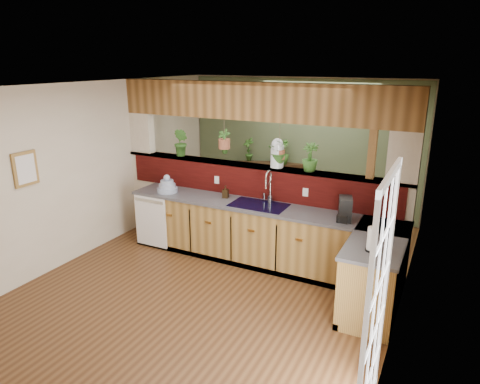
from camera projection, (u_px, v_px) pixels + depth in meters
The scene contains 28 objects.
ground at pixel (211, 287), 5.69m from camera, with size 4.60×7.00×0.01m, color #4E2F18.
ceiling at pixel (206, 87), 4.92m from camera, with size 4.60×7.00×0.01m, color brown.
wall_back at pixel (301, 146), 8.30m from camera, with size 4.60×0.02×2.60m, color beige.
wall_left at pixel (74, 173), 6.30m from camera, with size 0.02×7.00×2.60m, color beige.
wall_right at pixel (404, 225), 4.32m from camera, with size 0.02×7.00×2.60m, color beige.
pass_through_partition at pixel (256, 178), 6.48m from camera, with size 4.60×0.21×2.60m.
pass_through_ledge at pixel (254, 166), 6.44m from camera, with size 4.60×0.21×0.04m, color brown.
header_beam at pixel (255, 102), 6.16m from camera, with size 4.60×0.15×0.55m, color brown.
sage_backwall at pixel (300, 146), 8.28m from camera, with size 4.55×0.02×2.55m, color #546444.
countertop at pixel (294, 244), 5.94m from camera, with size 4.14×1.52×0.90m.
dishwasher at pixel (151, 221), 6.76m from camera, with size 0.58×0.03×0.82m.
navy_sink at pixel (259, 210), 6.18m from camera, with size 0.82×0.50×0.18m.
french_door at pixel (376, 310), 3.30m from camera, with size 0.06×1.02×2.16m, color white.
framed_print at pixel (25, 169), 5.53m from camera, with size 0.04×0.35×0.45m.
faucet at pixel (269, 185), 6.17m from camera, with size 0.22×0.22×0.50m.
dish_stack at pixel (167, 187), 6.74m from camera, with size 0.32×0.32×0.28m.
soap_dispenser at pixel (226, 192), 6.45m from camera, with size 0.09×0.09×0.19m, color #342413.
coffee_maker at pixel (345, 210), 5.53m from camera, with size 0.17×0.28×0.31m.
paper_towel at pixel (372, 240), 4.64m from camera, with size 0.14×0.14×0.29m.
glass_jar at pixel (277, 153), 6.21m from camera, with size 0.19×0.19×0.43m.
ledge_plant_left at pixel (181, 142), 6.93m from camera, with size 0.25×0.20×0.46m, color #2C591F.
ledge_plant_right at pixel (310, 157), 6.00m from camera, with size 0.23×0.23×0.40m, color #2C591F.
hanging_plant_a at pixel (224, 134), 6.53m from camera, with size 0.20×0.18×0.50m.
hanging_plant_b at pixel (280, 141), 6.15m from camera, with size 0.38×0.35×0.53m.
shelving_console at pixel (269, 185), 8.56m from camera, with size 1.37×0.37×0.91m, color black.
shelf_plant_a at pixel (249, 149), 8.55m from camera, with size 0.24×0.17×0.46m, color #2C591F.
shelf_plant_b at pixel (282, 152), 8.24m from camera, with size 0.27×0.27×0.48m, color #2C591F.
floor_plant at pixel (318, 218), 7.04m from camera, with size 0.74×0.64×0.82m, color #2C591F.
Camera 1 is at (2.62, -4.35, 2.90)m, focal length 32.00 mm.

